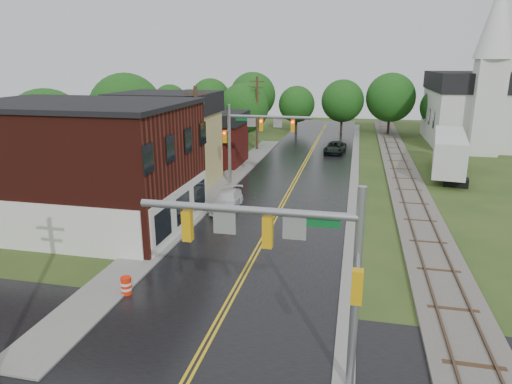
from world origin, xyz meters
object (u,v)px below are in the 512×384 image
(utility_pole_c, at_px, (257,112))
(tree_left_e, at_px, (245,109))
(tree_left_a, at_px, (49,132))
(suv_dark, at_px, (335,148))
(tree_left_b, at_px, (127,112))
(construction_barrel, at_px, (126,286))
(traffic_signal_far, at_px, (253,131))
(traffic_signal_near, at_px, (290,249))
(pickup_white, at_px, (227,201))
(utility_pole_b, at_px, (197,142))
(church, at_px, (473,100))
(tree_left_c, at_px, (192,116))
(brick_building, at_px, (81,165))
(semi_trailer, at_px, (449,151))

(utility_pole_c, bearing_deg, tree_left_e, 137.16)
(tree_left_a, xyz_separation_m, suv_dark, (22.76, 21.91, -4.44))
(tree_left_b, bearing_deg, construction_barrel, -63.26)
(traffic_signal_far, height_order, utility_pole_c, utility_pole_c)
(traffic_signal_near, distance_m, pickup_white, 20.01)
(utility_pole_b, xyz_separation_m, construction_barrel, (1.80, -15.60, -4.27))
(construction_barrel, bearing_deg, traffic_signal_near, -27.46)
(church, xyz_separation_m, suv_dark, (-17.08, -9.93, -5.16))
(tree_left_c, bearing_deg, church, 22.24)
(brick_building, xyz_separation_m, traffic_signal_near, (15.96, -13.00, 0.82))
(pickup_white, bearing_deg, tree_left_c, 113.76)
(church, xyz_separation_m, traffic_signal_far, (-23.47, -26.74, -0.86))
(suv_dark, height_order, semi_trailer, semi_trailer)
(church, relative_size, tree_left_a, 2.31)
(brick_building, distance_m, pickup_white, 10.55)
(brick_building, xyz_separation_m, pickup_white, (8.56, 5.09, -3.48))
(brick_building, relative_size, traffic_signal_far, 1.95)
(suv_dark, xyz_separation_m, construction_barrel, (-7.92, -37.41, -0.23))
(church, xyz_separation_m, tree_left_c, (-33.85, -13.84, -1.32))
(tree_left_e, relative_size, suv_dark, 1.67)
(tree_left_c, distance_m, construction_barrel, 34.88)
(utility_pole_c, distance_m, tree_left_b, 16.42)
(church, distance_m, pickup_white, 41.61)
(tree_left_b, height_order, tree_left_e, tree_left_b)
(tree_left_a, relative_size, tree_left_c, 1.13)
(traffic_signal_far, height_order, tree_left_e, tree_left_e)
(utility_pole_b, bearing_deg, construction_barrel, -83.42)
(traffic_signal_near, relative_size, tree_left_c, 0.96)
(tree_left_e, height_order, construction_barrel, tree_left_e)
(utility_pole_b, distance_m, tree_left_c, 19.24)
(church, relative_size, utility_pole_b, 2.22)
(brick_building, relative_size, semi_trailer, 1.11)
(construction_barrel, bearing_deg, tree_left_c, 104.80)
(church, distance_m, utility_pole_b, 41.55)
(construction_barrel, bearing_deg, tree_left_e, 95.56)
(tree_left_a, xyz_separation_m, construction_barrel, (14.85, -15.49, -4.66))
(tree_left_b, height_order, suv_dark, tree_left_b)
(traffic_signal_far, height_order, utility_pole_b, utility_pole_b)
(utility_pole_c, height_order, tree_left_b, tree_left_b)
(brick_building, relative_size, utility_pole_c, 1.59)
(tree_left_e, bearing_deg, tree_left_b, -122.74)
(traffic_signal_far, distance_m, semi_trailer, 19.79)
(traffic_signal_near, height_order, tree_left_c, tree_left_c)
(tree_left_a, distance_m, construction_barrel, 21.96)
(tree_left_e, bearing_deg, brick_building, -96.71)
(tree_left_c, bearing_deg, construction_barrel, -75.20)
(utility_pole_b, height_order, tree_left_e, utility_pole_b)
(utility_pole_c, relative_size, tree_left_b, 0.93)
(tree_left_c, height_order, tree_left_e, tree_left_e)
(church, relative_size, semi_trailer, 1.55)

